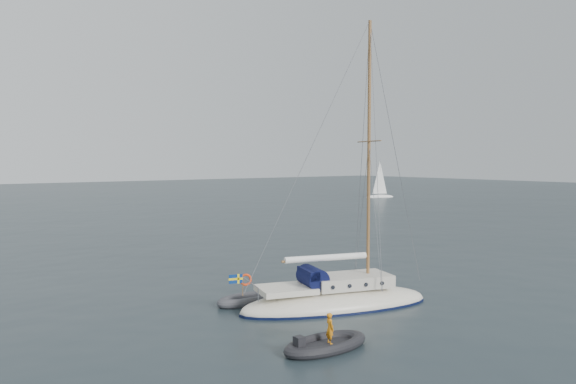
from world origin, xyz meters
TOP-DOWN VIEW (x-y plane):
  - ground at (0.00, 0.00)m, footprint 300.00×300.00m
  - sailboat at (0.06, -2.57)m, footprint 9.82×2.94m
  - dinghy at (-2.97, 0.54)m, footprint 3.09×1.39m
  - rib at (-4.08, -6.67)m, footprint 3.66×1.67m
  - distant_yacht_b at (56.59, 49.46)m, footprint 5.50×2.93m

SIDE VIEW (x-z plane):
  - ground at x=0.00m, z-range 0.00..0.00m
  - dinghy at x=-2.97m, z-range -0.03..0.42m
  - rib at x=-4.08m, z-range -0.45..0.88m
  - sailboat at x=0.06m, z-range -5.93..8.05m
  - distant_yacht_b at x=56.59m, z-range -0.53..6.76m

